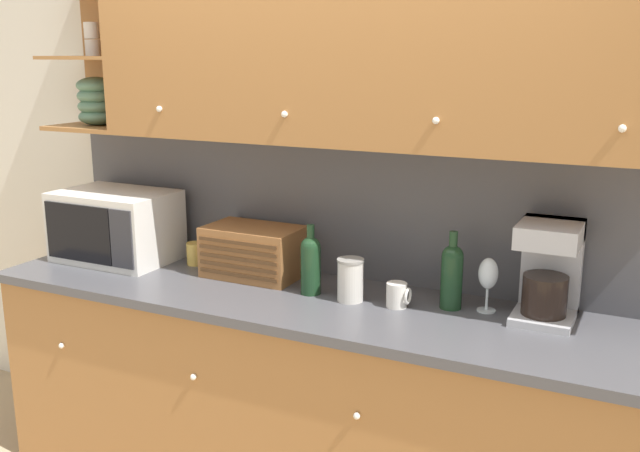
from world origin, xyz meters
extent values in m
cube|color=silver|center=(0.00, 0.03, 1.30)|extent=(5.27, 0.06, 2.60)
cube|color=#A36B38|center=(0.00, -0.33, 0.45)|extent=(2.87, 0.65, 0.91)
cube|color=#4C4C51|center=(0.00, -0.34, 0.93)|extent=(2.89, 0.68, 0.04)
sphere|color=white|center=(-1.08, -0.66, 0.65)|extent=(0.03, 0.03, 0.03)
sphere|color=white|center=(-0.36, -0.66, 0.65)|extent=(0.03, 0.03, 0.03)
sphere|color=white|center=(0.36, -0.66, 0.65)|extent=(0.03, 0.03, 0.03)
cube|color=#4C4C51|center=(0.00, -0.01, 1.26)|extent=(2.87, 0.01, 0.62)
cube|color=#A36B38|center=(0.21, -0.17, 1.92)|extent=(2.45, 0.34, 0.70)
cube|color=#A36B38|center=(-1.23, -0.01, 1.92)|extent=(0.42, 0.02, 0.70)
cube|color=#A36B38|center=(-1.23, -0.17, 1.58)|extent=(0.42, 0.34, 0.02)
cube|color=#A36B38|center=(-1.23, -0.17, 1.90)|extent=(0.42, 0.34, 0.02)
sphere|color=white|center=(-0.71, -0.35, 1.69)|extent=(0.03, 0.03, 0.03)
sphere|color=white|center=(-0.10, -0.35, 1.69)|extent=(0.03, 0.03, 0.03)
sphere|color=white|center=(0.52, -0.35, 1.69)|extent=(0.03, 0.03, 0.03)
sphere|color=white|center=(1.13, -0.35, 1.69)|extent=(0.03, 0.03, 0.03)
ellipsoid|color=slate|center=(-1.23, -0.17, 1.63)|extent=(0.18, 0.18, 0.08)
ellipsoid|color=slate|center=(-1.23, -0.17, 1.68)|extent=(0.18, 0.18, 0.08)
ellipsoid|color=slate|center=(-1.23, -0.17, 1.73)|extent=(0.18, 0.18, 0.08)
ellipsoid|color=slate|center=(-1.23, -0.17, 1.78)|extent=(0.18, 0.18, 0.08)
cylinder|color=silver|center=(-1.23, -0.17, 1.95)|extent=(0.07, 0.07, 0.08)
cylinder|color=silver|center=(-1.23, -0.17, 2.03)|extent=(0.07, 0.07, 0.08)
cube|color=silver|center=(-1.08, -0.25, 1.12)|extent=(0.55, 0.37, 0.34)
cube|color=black|center=(-1.14, -0.44, 1.12)|extent=(0.39, 0.01, 0.27)
cube|color=#2D2D33|center=(-0.88, -0.44, 1.12)|extent=(0.12, 0.01, 0.27)
cylinder|color=gold|center=(-0.69, -0.15, 1.00)|extent=(0.09, 0.09, 0.10)
torus|color=gold|center=(-0.64, -0.15, 1.00)|extent=(0.01, 0.07, 0.07)
cube|color=#996033|center=(-0.35, -0.18, 1.06)|extent=(0.42, 0.26, 0.23)
cube|color=#54351C|center=(-0.35, -0.32, 0.99)|extent=(0.39, 0.01, 0.02)
cube|color=#54351C|center=(-0.35, -0.32, 1.03)|extent=(0.39, 0.01, 0.02)
cube|color=#54351C|center=(-0.35, -0.32, 1.06)|extent=(0.39, 0.01, 0.02)
cube|color=#54351C|center=(-0.35, -0.32, 1.10)|extent=(0.39, 0.01, 0.02)
cube|color=#54351C|center=(-0.35, -0.32, 1.13)|extent=(0.39, 0.01, 0.02)
cylinder|color=#19381E|center=(-0.01, -0.29, 1.05)|extent=(0.09, 0.09, 0.20)
sphere|color=#19381E|center=(-0.01, -0.29, 1.15)|extent=(0.09, 0.09, 0.09)
cylinder|color=#19381E|center=(-0.01, -0.29, 1.21)|extent=(0.03, 0.03, 0.07)
cylinder|color=silver|center=(0.17, -0.30, 1.03)|extent=(0.10, 0.10, 0.17)
cylinder|color=gray|center=(0.17, -0.30, 1.12)|extent=(0.11, 0.11, 0.01)
cylinder|color=silver|center=(0.36, -0.28, 1.00)|extent=(0.08, 0.08, 0.10)
torus|color=silver|center=(0.41, -0.28, 1.00)|extent=(0.01, 0.07, 0.07)
cylinder|color=#19381E|center=(0.56, -0.20, 1.05)|extent=(0.09, 0.09, 0.21)
sphere|color=#19381E|center=(0.56, -0.20, 1.16)|extent=(0.09, 0.09, 0.09)
cylinder|color=#19381E|center=(0.56, -0.20, 1.22)|extent=(0.03, 0.03, 0.07)
cylinder|color=silver|center=(0.70, -0.18, 0.95)|extent=(0.07, 0.07, 0.01)
cylinder|color=silver|center=(0.70, -0.18, 1.00)|extent=(0.01, 0.01, 0.09)
ellipsoid|color=silver|center=(0.70, -0.18, 1.10)|extent=(0.08, 0.08, 0.12)
cube|color=#B7B7BC|center=(0.91, -0.17, 0.96)|extent=(0.22, 0.27, 0.03)
cylinder|color=black|center=(0.91, -0.19, 1.05)|extent=(0.17, 0.17, 0.15)
cube|color=#B7B7BC|center=(0.91, -0.07, 1.14)|extent=(0.22, 0.06, 0.38)
cube|color=#B7B7BC|center=(0.91, -0.17, 1.28)|extent=(0.22, 0.27, 0.08)
camera|label=1|loc=(1.27, -2.81, 1.93)|focal=40.00mm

